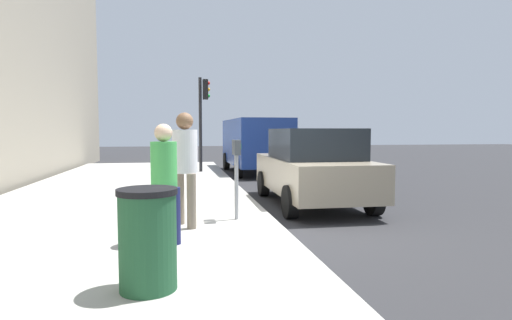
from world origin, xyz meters
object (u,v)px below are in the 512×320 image
object	(u,v)px
parked_sedan_near	(312,167)
parked_van_far	(255,142)
pedestrian_at_meter	(185,159)
trash_bin	(148,239)
parking_meter	(236,162)
pedestrian_bystander	(164,174)
traffic_signal	(203,108)

from	to	relation	value
parked_sedan_near	parked_van_far	distance (m)	7.46
pedestrian_at_meter	parked_van_far	world-z (taller)	parked_van_far
parked_van_far	trash_bin	distance (m)	12.92
parking_meter	parked_van_far	world-z (taller)	parked_van_far
pedestrian_bystander	parked_sedan_near	bearing A→B (deg)	-7.83
pedestrian_bystander	trash_bin	distance (m)	1.81
pedestrian_bystander	parked_van_far	size ratio (longest dim) A/B	0.32
parking_meter	pedestrian_at_meter	xyz separation A→B (m)	(-0.38, 0.90, 0.10)
trash_bin	pedestrian_at_meter	bearing A→B (deg)	-8.49
parked_sedan_near	traffic_signal	size ratio (longest dim) A/B	1.23
parking_meter	parked_sedan_near	world-z (taller)	parked_sedan_near
pedestrian_at_meter	parked_van_far	distance (m)	10.19
pedestrian_at_meter	pedestrian_bystander	xyz separation A→B (m)	(-0.96, 0.30, -0.15)
pedestrian_at_meter	trash_bin	world-z (taller)	pedestrian_at_meter
pedestrian_at_meter	parked_sedan_near	xyz separation A→B (m)	(2.32, -2.93, -0.37)
parking_meter	trash_bin	size ratio (longest dim) A/B	1.40
traffic_signal	pedestrian_bystander	bearing A→B (deg)	173.76
parked_sedan_near	trash_bin	xyz separation A→B (m)	(-5.02, 3.33, -0.24)
pedestrian_bystander	parked_sedan_near	distance (m)	4.61
parking_meter	pedestrian_at_meter	world-z (taller)	pedestrian_at_meter
traffic_signal	pedestrian_at_meter	bearing A→B (deg)	174.98
pedestrian_at_meter	parking_meter	bearing A→B (deg)	-3.85
parked_sedan_near	traffic_signal	world-z (taller)	traffic_signal
pedestrian_at_meter	pedestrian_bystander	distance (m)	1.02
parked_sedan_near	parked_van_far	size ratio (longest dim) A/B	0.85
parking_meter	pedestrian_at_meter	bearing A→B (deg)	112.93
parking_meter	pedestrian_at_meter	distance (m)	0.98
parking_meter	trash_bin	bearing A→B (deg)	157.12
parked_sedan_near	parked_van_far	bearing A→B (deg)	-0.01
trash_bin	parked_van_far	bearing A→B (deg)	-14.98
pedestrian_at_meter	parked_sedan_near	size ratio (longest dim) A/B	0.42
parked_van_far	traffic_signal	distance (m)	2.55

